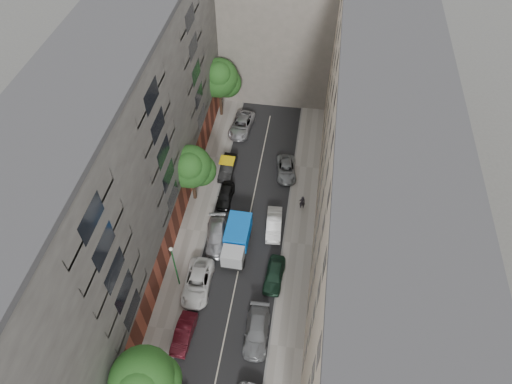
% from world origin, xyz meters
% --- Properties ---
extents(ground, '(120.00, 120.00, 0.00)m').
position_xyz_m(ground, '(0.00, 0.00, 0.00)').
color(ground, '#4C4C49').
rests_on(ground, ground).
extents(road_surface, '(8.00, 44.00, 0.02)m').
position_xyz_m(road_surface, '(0.00, 0.00, 0.01)').
color(road_surface, black).
rests_on(road_surface, ground).
extents(sidewalk_left, '(3.00, 44.00, 0.15)m').
position_xyz_m(sidewalk_left, '(-5.50, 0.00, 0.07)').
color(sidewalk_left, gray).
rests_on(sidewalk_left, ground).
extents(sidewalk_right, '(3.00, 44.00, 0.15)m').
position_xyz_m(sidewalk_right, '(5.50, 0.00, 0.07)').
color(sidewalk_right, gray).
rests_on(sidewalk_right, ground).
extents(building_left, '(8.00, 44.00, 20.00)m').
position_xyz_m(building_left, '(-11.00, 0.00, 10.00)').
color(building_left, '#454340').
rests_on(building_left, ground).
extents(building_right, '(8.00, 44.00, 20.00)m').
position_xyz_m(building_right, '(11.00, 0.00, 10.00)').
color(building_right, '#C6B39A').
rests_on(building_right, ground).
extents(building_endcap, '(18.00, 12.00, 18.00)m').
position_xyz_m(building_endcap, '(0.00, 28.00, 9.00)').
color(building_endcap, gray).
rests_on(building_endcap, ground).
extents(tarp_truck, '(2.34, 5.66, 2.61)m').
position_xyz_m(tarp_truck, '(-0.60, -1.39, 1.44)').
color(tarp_truck, black).
rests_on(tarp_truck, ground).
extents(car_left_1, '(1.64, 4.14, 1.34)m').
position_xyz_m(car_left_1, '(-3.52, -11.40, 0.67)').
color(car_left_1, '#4D0F19').
rests_on(car_left_1, ground).
extents(car_left_2, '(2.67, 5.51, 1.51)m').
position_xyz_m(car_left_2, '(-3.50, -6.36, 0.76)').
color(car_left_2, silver).
rests_on(car_left_2, ground).
extents(car_left_3, '(2.93, 5.41, 1.49)m').
position_xyz_m(car_left_3, '(-2.80, -0.82, 0.75)').
color(car_left_3, '#B3B4B8').
rests_on(car_left_3, ground).
extents(car_left_4, '(1.61, 3.92, 1.33)m').
position_xyz_m(car_left_4, '(-3.01, 4.79, 0.66)').
color(car_left_4, black).
rests_on(car_left_4, ground).
extents(car_left_5, '(1.58, 4.39, 1.44)m').
position_xyz_m(car_left_5, '(-3.60, 9.00, 0.72)').
color(car_left_5, black).
rests_on(car_left_5, ground).
extents(car_left_6, '(3.04, 5.65, 1.51)m').
position_xyz_m(car_left_6, '(-3.26, 16.60, 0.75)').
color(car_left_6, '#B0B0B4').
rests_on(car_left_6, ground).
extents(car_right_1, '(2.21, 5.11, 1.46)m').
position_xyz_m(car_right_1, '(2.80, -10.27, 0.73)').
color(car_right_1, slate).
rests_on(car_right_1, ground).
extents(car_right_2, '(1.97, 4.39, 1.46)m').
position_xyz_m(car_right_2, '(3.60, -4.38, 0.73)').
color(car_right_2, black).
rests_on(car_right_2, ground).
extents(car_right_3, '(1.87, 4.54, 1.46)m').
position_xyz_m(car_right_3, '(2.80, 1.60, 0.73)').
color(car_right_3, silver).
rests_on(car_right_3, ground).
extents(car_right_4, '(2.80, 4.85, 1.27)m').
position_xyz_m(car_right_4, '(3.19, 9.80, 0.64)').
color(car_right_4, gray).
rests_on(car_right_4, ground).
extents(tree_near, '(5.16, 4.86, 7.34)m').
position_xyz_m(tree_near, '(-4.50, -17.11, 4.90)').
color(tree_near, '#382619').
rests_on(tree_near, sidewalk_left).
extents(tree_mid, '(4.88, 4.53, 7.34)m').
position_xyz_m(tree_mid, '(-6.30, 4.28, 4.99)').
color(tree_mid, '#382619').
rests_on(tree_mid, sidewalk_left).
extents(tree_far, '(5.12, 4.82, 8.29)m').
position_xyz_m(tree_far, '(-6.30, 18.91, 5.69)').
color(tree_far, '#382619').
rests_on(tree_far, sidewalk_left).
extents(lamp_post, '(0.36, 0.36, 6.09)m').
position_xyz_m(lamp_post, '(-5.31, -6.38, 3.93)').
color(lamp_post, '#1A5E29').
rests_on(lamp_post, sidewalk_left).
extents(pedestrian, '(0.72, 0.55, 1.78)m').
position_xyz_m(pedestrian, '(5.45, 4.81, 1.04)').
color(pedestrian, black).
rests_on(pedestrian, sidewalk_right).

